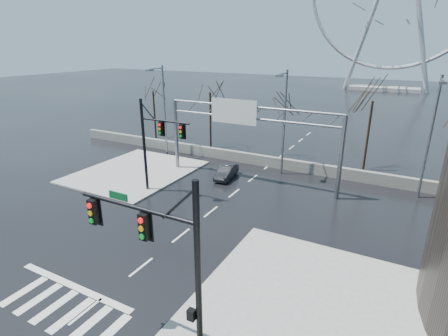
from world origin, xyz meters
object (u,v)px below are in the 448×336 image
Objects in this scene: signal_mast_far at (154,139)px; sign_gantry at (246,127)px; car at (226,172)px; signal_mast_near at (166,253)px.

signal_mast_far is 8.14m from sign_gantry.
signal_mast_near is at bearing -75.59° from car.
signal_mast_near reaches higher than car.
car is at bearing -178.85° from sign_gantry.
sign_gantry is (-5.52, 19.00, 0.31)m from signal_mast_near.
car is (3.58, 5.96, -4.22)m from signal_mast_far.
signal_mast_near and signal_mast_far have the same top height.
signal_mast_near is 2.16× the size of car.
signal_mast_far reaches higher than sign_gantry.
signal_mast_far is 0.49× the size of sign_gantry.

